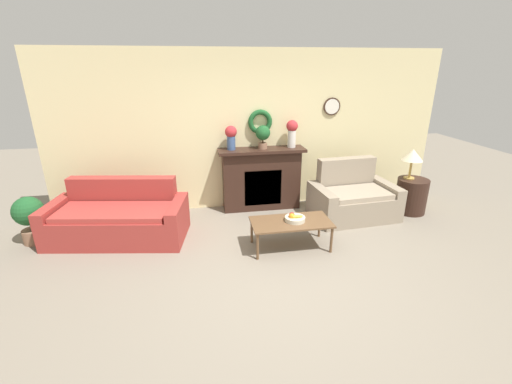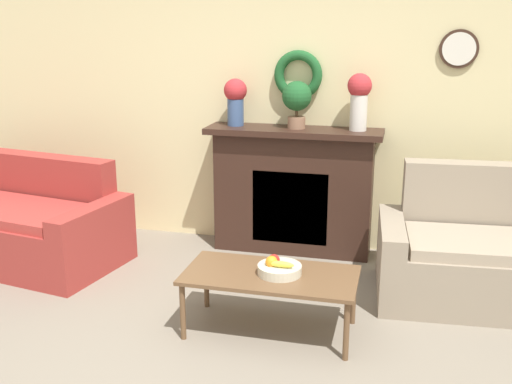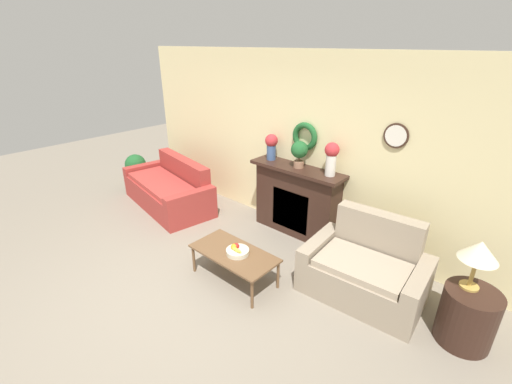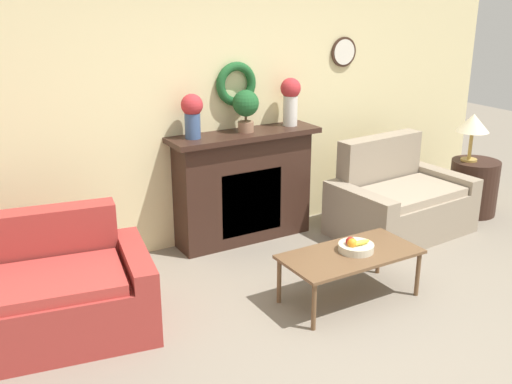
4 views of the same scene
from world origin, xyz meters
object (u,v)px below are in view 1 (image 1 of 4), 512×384
at_px(coffee_table, 291,224).
at_px(vase_on_mantel_right, 292,131).
at_px(loveseat_right, 352,198).
at_px(table_lamp, 413,156).
at_px(fireplace, 261,179).
at_px(couch_left, 118,219).
at_px(side_table_by_loveseat, 411,196).
at_px(fruit_bowl, 295,218).
at_px(vase_on_mantel_left, 231,136).
at_px(potted_plant_floor_by_couch, 29,216).
at_px(potted_plant_on_mantel, 263,134).

height_order(coffee_table, vase_on_mantel_right, vase_on_mantel_right).
distance_m(loveseat_right, table_lamp, 1.23).
bearing_deg(table_lamp, fireplace, 166.55).
bearing_deg(coffee_table, couch_left, 162.81).
relative_size(fireplace, side_table_by_loveseat, 2.48).
distance_m(loveseat_right, vase_on_mantel_right, 1.53).
distance_m(fruit_bowl, side_table_by_loveseat, 2.50).
bearing_deg(vase_on_mantel_left, side_table_by_loveseat, -11.99).
bearing_deg(table_lamp, side_table_by_loveseat, -38.66).
relative_size(table_lamp, vase_on_mantel_left, 1.28).
relative_size(coffee_table, vase_on_mantel_left, 2.76).
distance_m(fruit_bowl, table_lamp, 2.51).
distance_m(side_table_by_loveseat, potted_plant_floor_by_couch, 6.03).
distance_m(couch_left, potted_plant_on_mantel, 2.64).
xyz_separation_m(coffee_table, side_table_by_loveseat, (2.40, 0.84, -0.07)).
bearing_deg(side_table_by_loveseat, fruit_bowl, -160.41).
xyz_separation_m(fireplace, potted_plant_on_mantel, (0.02, -0.01, 0.78)).
xyz_separation_m(fruit_bowl, potted_plant_floor_by_couch, (-3.68, 0.80, -0.03)).
xyz_separation_m(fireplace, side_table_by_loveseat, (2.53, -0.64, -0.25)).
distance_m(vase_on_mantel_left, vase_on_mantel_right, 1.04).
xyz_separation_m(vase_on_mantel_left, potted_plant_floor_by_couch, (-2.98, -0.69, -0.91)).
distance_m(couch_left, coffee_table, 2.54).
bearing_deg(vase_on_mantel_right, table_lamp, -17.07).
relative_size(table_lamp, potted_plant_floor_by_couch, 0.73).
bearing_deg(side_table_by_loveseat, fireplace, 165.78).
height_order(fireplace, potted_plant_on_mantel, potted_plant_on_mantel).
bearing_deg(vase_on_mantel_right, coffee_table, -104.95).
relative_size(loveseat_right, fruit_bowl, 5.02).
relative_size(coffee_table, potted_plant_on_mantel, 2.81).
xyz_separation_m(fireplace, loveseat_right, (1.45, -0.62, -0.24)).
xyz_separation_m(fruit_bowl, table_lamp, (2.29, 0.89, 0.56)).
xyz_separation_m(fruit_bowl, potted_plant_on_mantel, (-0.16, 1.46, 0.89)).
distance_m(side_table_by_loveseat, potted_plant_on_mantel, 2.79).
distance_m(loveseat_right, potted_plant_floor_by_couch, 4.95).
relative_size(couch_left, coffee_table, 1.87).
bearing_deg(fruit_bowl, vase_on_mantel_left, 115.17).
bearing_deg(fireplace, potted_plant_on_mantel, -37.38).
bearing_deg(table_lamp, potted_plant_on_mantel, 166.77).
relative_size(fruit_bowl, vase_on_mantel_left, 0.70).
bearing_deg(potted_plant_on_mantel, loveseat_right, -22.87).
height_order(couch_left, potted_plant_on_mantel, potted_plant_on_mantel).
bearing_deg(couch_left, fireplace, 27.41).
distance_m(loveseat_right, potted_plant_on_mantel, 1.86).
xyz_separation_m(fireplace, fruit_bowl, (0.18, -1.48, -0.11)).
xyz_separation_m(side_table_by_loveseat, potted_plant_floor_by_couch, (-6.03, -0.04, 0.12)).
xyz_separation_m(couch_left, table_lamp, (4.76, 0.14, 0.70)).
bearing_deg(potted_plant_on_mantel, fireplace, 142.62).
xyz_separation_m(loveseat_right, table_lamp, (1.02, 0.03, 0.69)).
xyz_separation_m(loveseat_right, potted_plant_on_mantel, (-1.43, 0.60, 1.02)).
height_order(coffee_table, potted_plant_on_mantel, potted_plant_on_mantel).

